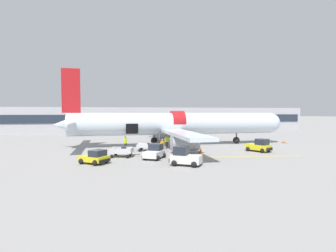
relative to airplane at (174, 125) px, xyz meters
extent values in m
plane|color=gray|center=(-1.69, -5.01, -3.14)|extent=(500.00, 500.00, 0.00)
cube|color=yellow|center=(0.44, -10.65, -3.14)|extent=(23.30, 3.69, 0.01)
cube|color=#B2B2B7|center=(-1.69, 32.41, -0.05)|extent=(90.23, 12.14, 6.19)
cube|color=#232D3D|center=(-1.69, 26.28, 0.26)|extent=(88.43, 0.16, 1.98)
cylinder|color=silver|center=(0.51, 0.00, 0.13)|extent=(31.40, 3.27, 3.27)
sphere|color=silver|center=(16.21, 0.00, 0.13)|extent=(3.11, 3.11, 3.11)
cone|color=silver|center=(-15.19, 0.00, 0.13)|extent=(3.76, 3.01, 3.01)
cylinder|color=red|center=(0.51, -0.03, 0.42)|extent=(1.88, 3.28, 3.28)
cube|color=red|center=(-14.57, 0.00, 4.81)|extent=(2.45, 0.28, 6.09)
cube|color=silver|center=(-14.46, -4.11, 0.46)|extent=(1.21, 8.22, 0.20)
cube|color=silver|center=(-14.46, 4.11, 0.46)|extent=(1.21, 8.22, 0.20)
cube|color=silver|center=(-0.74, -7.83, -0.77)|extent=(2.89, 14.69, 0.40)
cube|color=silver|center=(-0.74, 7.84, -0.77)|extent=(2.89, 14.69, 0.40)
cylinder|color=#B2B7BF|center=(-0.54, -7.80, -1.88)|extent=(3.31, 1.91, 1.91)
cylinder|color=#B2B7BF|center=(-0.54, 7.81, -1.88)|extent=(3.31, 1.91, 1.91)
cube|color=black|center=(-6.39, -1.61, -0.44)|extent=(1.70, 0.12, 1.40)
cylinder|color=#56565B|center=(10.25, 0.00, -1.65)|extent=(0.22, 0.22, 1.92)
sphere|color=black|center=(10.25, 0.00, -2.61)|extent=(1.07, 1.07, 1.07)
cylinder|color=#56565B|center=(-2.63, -2.33, -1.65)|extent=(0.22, 0.22, 1.92)
sphere|color=black|center=(-2.63, -2.33, -2.61)|extent=(1.07, 1.07, 1.07)
cylinder|color=#56565B|center=(-2.63, 2.34, -1.65)|extent=(0.22, 0.22, 1.92)
sphere|color=black|center=(-2.63, 2.34, -2.61)|extent=(1.07, 1.07, 1.07)
cube|color=silver|center=(-2.41, -14.76, -2.53)|extent=(3.18, 2.81, 0.75)
cube|color=#232833|center=(-2.82, -14.50, -1.76)|extent=(1.77, 1.80, 0.81)
cube|color=black|center=(-3.62, -13.99, -2.68)|extent=(0.86, 1.26, 0.37)
sphere|color=black|center=(-2.80, -13.62, -2.86)|extent=(0.56, 0.56, 0.56)
sphere|color=black|center=(-3.61, -14.88, -2.86)|extent=(0.56, 0.56, 0.56)
sphere|color=black|center=(-1.22, -14.63, -2.86)|extent=(0.56, 0.56, 0.56)
sphere|color=black|center=(-2.02, -15.89, -2.86)|extent=(0.56, 0.56, 0.56)
cube|color=white|center=(-4.79, -10.70, -2.59)|extent=(2.76, 3.20, 0.63)
cube|color=#232833|center=(-4.54, -10.28, -1.91)|extent=(1.77, 1.76, 0.71)
cube|color=black|center=(-4.04, -9.46, -2.71)|extent=(1.24, 0.81, 0.32)
sphere|color=black|center=(-3.67, -10.26, -2.86)|extent=(0.56, 0.56, 0.56)
sphere|color=black|center=(-4.92, -9.51, -2.86)|extent=(0.56, 0.56, 0.56)
sphere|color=black|center=(-4.66, -11.90, -2.86)|extent=(0.56, 0.56, 0.56)
sphere|color=black|center=(-5.91, -11.15, -2.86)|extent=(0.56, 0.56, 0.56)
cube|color=yellow|center=(-10.92, -11.96, -2.65)|extent=(3.05, 2.92, 0.51)
cube|color=#232833|center=(-10.57, -12.24, -2.09)|extent=(1.80, 1.84, 0.61)
cube|color=black|center=(-9.89, -12.79, -2.75)|extent=(1.05, 1.26, 0.25)
sphere|color=black|center=(-10.75, -13.13, -2.86)|extent=(0.56, 0.56, 0.56)
sphere|color=black|center=(-9.74, -11.88, -2.86)|extent=(0.56, 0.56, 0.56)
sphere|color=black|center=(-12.10, -12.04, -2.86)|extent=(0.56, 0.56, 0.56)
sphere|color=black|center=(-11.09, -10.79, -2.86)|extent=(0.56, 0.56, 0.56)
cube|color=yellow|center=(9.01, -8.35, -2.57)|extent=(2.75, 3.31, 0.67)
cube|color=#232833|center=(9.25, -8.80, -1.87)|extent=(1.78, 1.78, 0.74)
cube|color=black|center=(9.73, -9.68, -2.70)|extent=(1.28, 0.76, 0.33)
sphere|color=black|center=(8.84, -9.57, -2.86)|extent=(0.56, 0.56, 0.56)
sphere|color=black|center=(10.13, -8.88, -2.86)|extent=(0.56, 0.56, 0.56)
sphere|color=black|center=(7.89, -7.81, -2.86)|extent=(0.56, 0.56, 0.56)
sphere|color=black|center=(9.18, -7.12, -2.86)|extent=(0.56, 0.56, 0.56)
cube|color=silver|center=(-4.48, -4.77, -2.64)|extent=(3.39, 2.28, 0.05)
cube|color=silver|center=(-3.00, -5.13, -2.42)|extent=(0.44, 1.55, 0.39)
cube|color=silver|center=(-4.66, -5.51, -2.42)|extent=(2.96, 0.79, 0.39)
cube|color=silver|center=(-4.30, -4.03, -2.42)|extent=(2.96, 0.79, 0.39)
cube|color=#333338|center=(-2.54, -5.25, -2.85)|extent=(0.89, 0.29, 0.06)
sphere|color=black|center=(-3.62, -5.80, -2.94)|extent=(0.40, 0.40, 0.40)
sphere|color=black|center=(-3.24, -4.26, -2.94)|extent=(0.40, 0.40, 0.40)
sphere|color=black|center=(-5.72, -5.27, -2.94)|extent=(0.40, 0.40, 0.40)
sphere|color=black|center=(-5.34, -3.74, -2.94)|extent=(0.40, 0.40, 0.40)
cube|color=#721951|center=(-4.51, -4.65, -2.37)|extent=(0.41, 0.28, 0.49)
cube|color=olive|center=(-3.94, -4.70, -2.40)|extent=(0.40, 0.26, 0.42)
cube|color=#1E2347|center=(-3.64, -4.91, -2.39)|extent=(0.48, 0.20, 0.45)
cube|color=silver|center=(-8.17, -8.69, -2.66)|extent=(2.80, 2.27, 0.05)
cube|color=silver|center=(-7.02, -9.00, -2.37)|extent=(0.50, 1.65, 0.53)
cube|color=silver|center=(-8.38, -9.48, -2.37)|extent=(2.32, 0.68, 0.53)
cube|color=silver|center=(-7.96, -7.91, -2.37)|extent=(2.32, 0.68, 0.53)
cube|color=#333338|center=(-6.56, -9.13, -2.86)|extent=(0.89, 0.31, 0.06)
sphere|color=black|center=(-7.57, -9.73, -2.94)|extent=(0.40, 0.40, 0.40)
sphere|color=black|center=(-7.12, -8.10, -2.94)|extent=(0.40, 0.40, 0.40)
sphere|color=black|center=(-9.21, -9.29, -2.94)|extent=(0.40, 0.40, 0.40)
sphere|color=black|center=(-8.77, -7.65, -2.94)|extent=(0.40, 0.40, 0.40)
cube|color=#1E2347|center=(-8.36, -8.70, -2.48)|extent=(0.56, 0.44, 0.31)
cube|color=#4C1E1E|center=(-8.88, -8.23, -2.45)|extent=(0.50, 0.30, 0.38)
cube|color=#1E2347|center=(-7.90, -8.72, -2.34)|extent=(0.56, 0.39, 0.60)
cylinder|color=#1E2338|center=(-3.21, -7.22, -2.73)|extent=(0.38, 0.38, 0.83)
cylinder|color=orange|center=(-3.21, -7.22, -1.98)|extent=(0.48, 0.48, 0.66)
sphere|color=#9E7556|center=(-3.21, -7.22, -1.54)|extent=(0.23, 0.23, 0.23)
cylinder|color=orange|center=(-3.44, -7.28, -2.05)|extent=(0.15, 0.15, 0.60)
cylinder|color=orange|center=(-2.99, -7.15, -2.05)|extent=(0.15, 0.15, 0.60)
cylinder|color=#2D2D33|center=(-7.39, -2.80, -2.71)|extent=(0.42, 0.42, 0.86)
cylinder|color=#CCE523|center=(-7.39, -2.80, -1.94)|extent=(0.54, 0.54, 0.68)
sphere|color=brown|center=(-7.39, -2.80, -1.48)|extent=(0.24, 0.24, 0.24)
cylinder|color=#CCE523|center=(-7.49, -3.01, -2.01)|extent=(0.17, 0.17, 0.62)
cylinder|color=#CCE523|center=(-7.28, -2.58, -2.01)|extent=(0.17, 0.17, 0.62)
cylinder|color=#1E2338|center=(-1.67, -2.70, -2.70)|extent=(0.44, 0.44, 0.88)
cylinder|color=#CCE523|center=(-1.67, -2.70, -1.91)|extent=(0.56, 0.56, 0.69)
sphere|color=#9E7556|center=(-1.67, -2.70, -1.44)|extent=(0.24, 0.24, 0.24)
cylinder|color=#CCE523|center=(-1.89, -2.58, -1.99)|extent=(0.18, 0.18, 0.64)
cylinder|color=#CCE523|center=(-1.45, -2.82, -1.99)|extent=(0.18, 0.18, 0.64)
cube|color=black|center=(18.19, -0.93, -3.13)|extent=(0.58, 0.58, 0.03)
cone|color=orange|center=(18.19, -0.93, -2.81)|extent=(0.43, 0.43, 0.67)
cylinder|color=white|center=(18.19, -0.93, -2.78)|extent=(0.25, 0.25, 0.08)
cube|color=black|center=(-1.43, -15.17, -3.13)|extent=(0.51, 0.51, 0.03)
cone|color=orange|center=(-1.43, -15.17, -2.86)|extent=(0.38, 0.38, 0.57)
cylinder|color=white|center=(-1.43, -15.17, -2.83)|extent=(0.22, 0.22, 0.07)
cube|color=black|center=(1.58, -7.62, -3.13)|extent=(0.61, 0.61, 0.03)
cone|color=orange|center=(1.58, -7.62, -2.78)|extent=(0.45, 0.45, 0.73)
cylinder|color=white|center=(1.58, -7.62, -2.74)|extent=(0.26, 0.26, 0.09)
camera|label=1|loc=(-9.35, -38.17, 1.84)|focal=28.00mm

